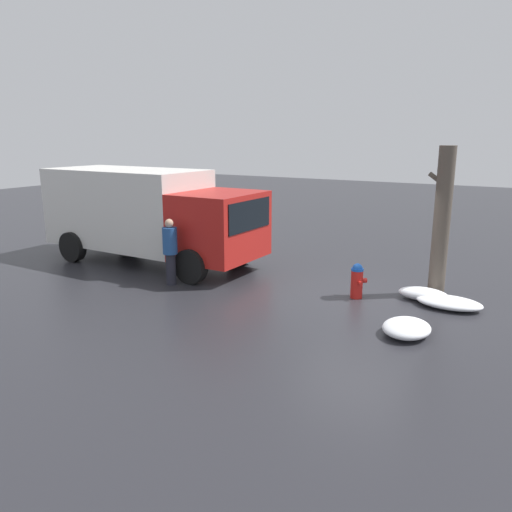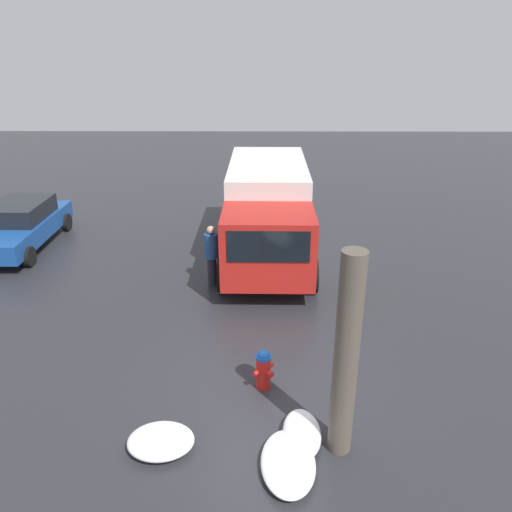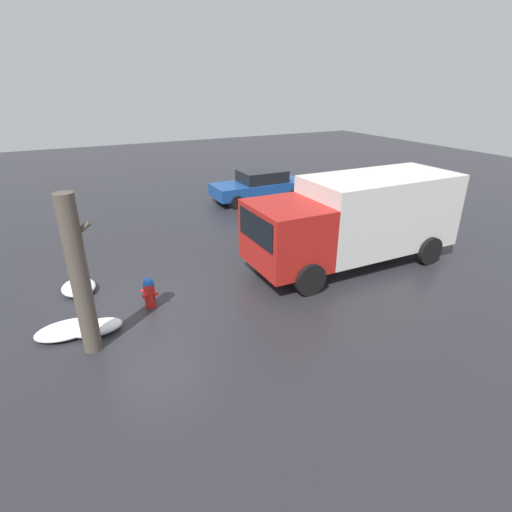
% 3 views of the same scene
% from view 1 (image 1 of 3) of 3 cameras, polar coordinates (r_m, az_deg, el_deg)
% --- Properties ---
extents(ground_plane, '(60.00, 60.00, 0.00)m').
position_cam_1_polar(ground_plane, '(11.94, 11.36, -4.69)').
color(ground_plane, '#28282D').
extents(fire_hydrant, '(0.41, 0.41, 0.83)m').
position_cam_1_polar(fire_hydrant, '(11.82, 11.47, -2.73)').
color(fire_hydrant, red).
rests_on(fire_hydrant, ground_plane).
extents(tree_trunk, '(0.58, 0.38, 3.48)m').
position_cam_1_polar(tree_trunk, '(12.32, 20.45, 3.67)').
color(tree_trunk, brown).
rests_on(tree_trunk, ground_plane).
extents(delivery_truck, '(6.78, 2.66, 2.73)m').
position_cam_1_polar(delivery_truck, '(15.06, -12.24, 4.92)').
color(delivery_truck, red).
rests_on(delivery_truck, ground_plane).
extents(pedestrian, '(0.37, 0.37, 1.69)m').
position_cam_1_polar(pedestrian, '(12.68, -9.78, 0.77)').
color(pedestrian, '#23232D').
rests_on(pedestrian, ground_plane).
extents(snow_pile_by_hydrant, '(1.13, 0.63, 0.28)m').
position_cam_1_polar(snow_pile_by_hydrant, '(12.14, 18.58, -4.14)').
color(snow_pile_by_hydrant, white).
rests_on(snow_pile_by_hydrant, ground_plane).
extents(snow_pile_curbside, '(0.89, 1.09, 0.28)m').
position_cam_1_polar(snow_pile_curbside, '(9.97, 16.83, -7.87)').
color(snow_pile_curbside, white).
rests_on(snow_pile_curbside, ground_plane).
extents(snow_pile_by_tree, '(1.40, 0.85, 0.23)m').
position_cam_1_polar(snow_pile_by_tree, '(11.81, 21.20, -4.98)').
color(snow_pile_by_tree, white).
rests_on(snow_pile_by_tree, ground_plane).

